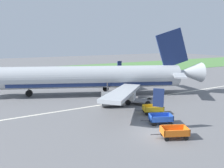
{
  "coord_description": "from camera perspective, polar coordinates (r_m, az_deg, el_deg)",
  "views": [
    {
      "loc": [
        -12.96,
        -14.94,
        9.08
      ],
      "look_at": [
        0.86,
        11.76,
        2.8
      ],
      "focal_mm": 32.92,
      "sensor_mm": 36.0,
      "label": 1
    }
  ],
  "objects": [
    {
      "name": "ground_plane",
      "position": [
        21.76,
        12.66,
        -13.17
      ],
      "size": [
        220.0,
        220.0,
        0.0
      ],
      "primitive_type": "plane",
      "color": "slate"
    },
    {
      "name": "grass_strip",
      "position": [
        63.93,
        -15.42,
        3.24
      ],
      "size": [
        220.0,
        28.0,
        0.06
      ],
      "primitive_type": "cube",
      "color": "#518442",
      "rests_on": "ground"
    },
    {
      "name": "apron_stripe",
      "position": [
        30.5,
        -0.9,
        -5.51
      ],
      "size": [
        120.0,
        0.36,
        0.01
      ],
      "primitive_type": "cube",
      "color": "silver",
      "rests_on": "ground"
    },
    {
      "name": "airplane",
      "position": [
        35.01,
        -3.96,
        1.86
      ],
      "size": [
        36.16,
        29.48,
        11.34
      ],
      "color": "#B2B7BC",
      "rests_on": "ground"
    },
    {
      "name": "baggage_cart_nearest",
      "position": [
        20.91,
        16.91,
        -12.66
      ],
      "size": [
        3.57,
        2.24,
        1.07
      ],
      "color": "orange",
      "rests_on": "ground"
    },
    {
      "name": "baggage_cart_second_in_row",
      "position": [
        23.88,
        13.33,
        -9.33
      ],
      "size": [
        3.57,
        2.23,
        1.07
      ],
      "color": "#234CB2",
      "rests_on": "ground"
    },
    {
      "name": "baggage_cart_third_in_row",
      "position": [
        26.85,
        11.27,
        -6.84
      ],
      "size": [
        3.58,
        2.21,
        1.07
      ],
      "color": "gold",
      "rests_on": "ground"
    },
    {
      "name": "service_truck_beside_carts",
      "position": [
        30.49,
        5.7,
        -3.43
      ],
      "size": [
        4.51,
        4.36,
        2.1
      ],
      "color": "slate",
      "rests_on": "ground"
    }
  ]
}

